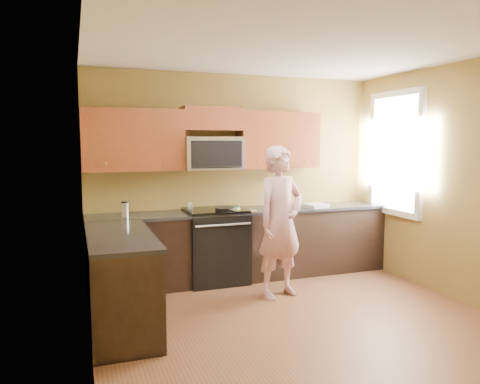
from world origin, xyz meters
name	(u,v)px	position (x,y,z in m)	size (l,w,h in m)	color
floor	(303,325)	(0.00, 0.00, 0.00)	(4.00, 4.00, 0.00)	brown
ceiling	(308,45)	(0.00, 0.00, 2.70)	(4.00, 4.00, 0.00)	white
wall_back	(236,175)	(0.00, 2.00, 1.35)	(4.00, 4.00, 0.00)	brown
wall_front	(476,225)	(0.00, -2.00, 1.35)	(4.00, 4.00, 0.00)	brown
wall_left	(86,198)	(-2.00, 0.00, 1.35)	(4.00, 4.00, 0.00)	brown
wall_right	(467,183)	(2.00, 0.00, 1.35)	(4.00, 4.00, 0.00)	brown
cabinet_back_run	(244,245)	(0.00, 1.70, 0.44)	(4.00, 0.60, 0.88)	black
cabinet_left_run	(120,282)	(-1.70, 0.60, 0.44)	(0.60, 1.60, 0.88)	black
countertop_back	(244,211)	(0.00, 1.69, 0.90)	(4.00, 0.62, 0.04)	black
countertop_left	(120,236)	(-1.69, 0.60, 0.90)	(0.62, 1.60, 0.04)	black
stove	(216,245)	(-0.40, 1.68, 0.47)	(0.76, 0.65, 0.95)	black
microwave	(212,169)	(-0.40, 1.80, 1.45)	(0.76, 0.40, 0.42)	silver
upper_cab_left	(134,171)	(-1.39, 1.83, 1.45)	(1.22, 0.33, 0.75)	brown
upper_cab_right	(278,168)	(0.54, 1.83, 1.45)	(1.12, 0.33, 0.75)	brown
upper_cab_over_mw	(211,119)	(-0.40, 1.83, 2.10)	(0.76, 0.33, 0.30)	brown
window	(395,153)	(1.98, 1.20, 1.65)	(0.06, 1.06, 1.66)	white
woman	(280,222)	(0.15, 0.89, 0.88)	(0.64, 0.42, 1.76)	#D96C82
frying_pan	(225,212)	(-0.36, 1.42, 0.95)	(0.24, 0.42, 0.05)	black
butter_tub	(235,212)	(-0.17, 1.56, 0.92)	(0.12, 0.12, 0.09)	gold
toast_slice	(252,211)	(0.03, 1.49, 0.93)	(0.11, 0.11, 0.01)	#B27F47
napkin_a	(236,209)	(-0.15, 1.59, 0.95)	(0.11, 0.12, 0.06)	silver
napkin_b	(285,206)	(0.53, 1.56, 0.95)	(0.12, 0.13, 0.07)	silver
dish_towel	(315,206)	(0.98, 1.55, 0.95)	(0.30, 0.24, 0.05)	silver
travel_mug	(125,217)	(-1.53, 1.63, 0.92)	(0.09, 0.09, 0.19)	silver
glass_c	(190,207)	(-0.71, 1.76, 0.98)	(0.07, 0.07, 0.12)	silver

